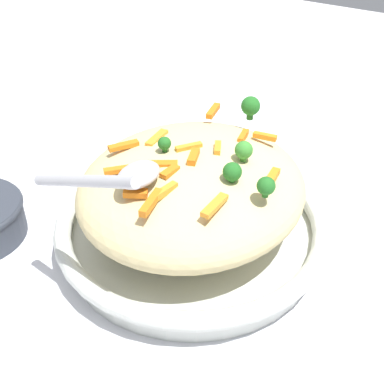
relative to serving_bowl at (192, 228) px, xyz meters
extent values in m
plane|color=silver|center=(0.00, 0.00, -0.03)|extent=(2.40, 2.40, 0.00)
cylinder|color=silver|center=(0.00, 0.00, -0.01)|extent=(0.33, 0.33, 0.03)
torus|color=silver|center=(0.00, 0.00, 0.01)|extent=(0.35, 0.35, 0.02)
torus|color=black|center=(0.00, 0.00, 0.02)|extent=(0.35, 0.35, 0.00)
ellipsoid|color=#DBC689|center=(0.00, 0.00, 0.07)|extent=(0.30, 0.28, 0.10)
cube|color=orange|center=(0.02, -0.02, 0.12)|extent=(0.03, 0.02, 0.01)
cube|color=orange|center=(-0.10, -0.01, 0.11)|extent=(0.04, 0.02, 0.01)
cube|color=orange|center=(0.01, 0.01, 0.12)|extent=(0.03, 0.03, 0.01)
cube|color=orange|center=(0.08, -0.03, 0.11)|extent=(0.03, 0.01, 0.01)
cube|color=orange|center=(-0.01, -0.01, 0.12)|extent=(0.03, 0.02, 0.01)
cube|color=orange|center=(0.12, 0.04, 0.11)|extent=(0.04, 0.02, 0.01)
cube|color=orange|center=(-0.05, 0.00, 0.11)|extent=(0.03, 0.01, 0.01)
cube|color=orange|center=(-0.07, 0.05, 0.11)|extent=(0.04, 0.03, 0.01)
cube|color=orange|center=(-0.10, 0.01, 0.11)|extent=(0.02, 0.03, 0.01)
cube|color=orange|center=(0.01, 0.06, 0.11)|extent=(0.04, 0.01, 0.01)
cube|color=orange|center=(-0.08, -0.01, 0.11)|extent=(0.04, 0.01, 0.01)
cube|color=orange|center=(-0.02, 0.09, 0.11)|extent=(0.04, 0.03, 0.01)
cube|color=orange|center=(0.01, -0.10, 0.11)|extent=(0.04, 0.01, 0.01)
cube|color=orange|center=(-0.07, -0.07, 0.11)|extent=(0.04, 0.01, 0.01)
cube|color=orange|center=(-0.04, 0.02, 0.11)|extent=(0.03, 0.04, 0.01)
cube|color=orange|center=(0.09, -0.05, 0.11)|extent=(0.01, 0.03, 0.01)
cylinder|color=#205B1C|center=(-0.02, -0.11, 0.11)|extent=(0.01, 0.01, 0.01)
sphere|color=#236B23|center=(-0.02, -0.11, 0.12)|extent=(0.02, 0.02, 0.02)
cylinder|color=#205B1C|center=(0.13, -0.01, 0.11)|extent=(0.01, 0.01, 0.01)
sphere|color=#236B23|center=(0.13, -0.01, 0.13)|extent=(0.03, 0.03, 0.03)
cylinder|color=#377928|center=(0.02, -0.06, 0.11)|extent=(0.01, 0.01, 0.01)
sphere|color=#3D8E33|center=(0.02, -0.06, 0.12)|extent=(0.02, 0.02, 0.02)
cylinder|color=#205B1C|center=(-0.02, -0.06, 0.11)|extent=(0.01, 0.01, 0.01)
sphere|color=#236B23|center=(-0.02, -0.06, 0.12)|extent=(0.02, 0.02, 0.02)
cylinder|color=#205B1C|center=(-0.01, 0.03, 0.12)|extent=(0.01, 0.01, 0.01)
sphere|color=#236B23|center=(-0.01, 0.03, 0.12)|extent=(0.02, 0.02, 0.02)
ellipsoid|color=#B7B7BC|center=(-0.08, 0.02, 0.12)|extent=(0.06, 0.04, 0.02)
cylinder|color=#B7B7BC|center=(-0.15, 0.03, 0.15)|extent=(0.03, 0.15, 0.07)
camera|label=1|loc=(-0.43, -0.28, 0.43)|focal=47.41mm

